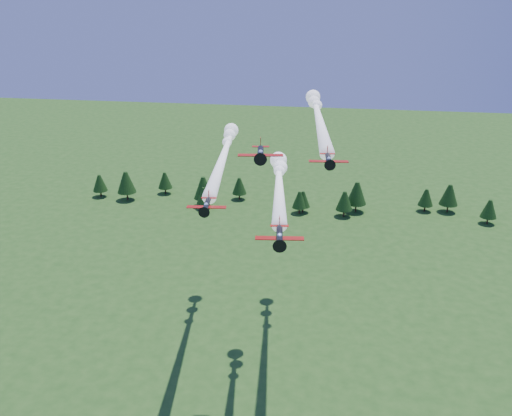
# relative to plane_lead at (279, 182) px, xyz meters

# --- Properties ---
(ground) EXTENTS (600.00, 600.00, 0.00)m
(ground) POSITION_rel_plane_lead_xyz_m (0.15, -14.79, -42.16)
(ground) COLOR #254F18
(ground) RESTS_ON ground
(plane_lead) EXTENTS (10.53, 45.65, 3.70)m
(plane_lead) POSITION_rel_plane_lead_xyz_m (0.00, 0.00, 0.00)
(plane_lead) COLOR black
(plane_lead) RESTS_ON ground
(plane_left) EXTENTS (11.32, 58.64, 3.70)m
(plane_left) POSITION_rel_plane_lead_xyz_m (-14.37, 16.22, 0.78)
(plane_left) COLOR black
(plane_left) RESTS_ON ground
(plane_right) EXTENTS (10.96, 60.79, 3.70)m
(plane_right) POSITION_rel_plane_lead_xyz_m (6.29, 19.25, 9.39)
(plane_right) COLOR black
(plane_right) RESTS_ON ground
(plane_slot) EXTENTS (8.27, 9.01, 2.89)m
(plane_slot) POSITION_rel_plane_lead_xyz_m (-2.53, -7.97, 8.17)
(plane_slot) COLOR black
(plane_slot) RESTS_ON ground
(treeline) EXTENTS (170.79, 19.58, 11.54)m
(treeline) POSITION_rel_plane_lead_xyz_m (-4.84, 93.95, -35.80)
(treeline) COLOR #382314
(treeline) RESTS_ON ground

